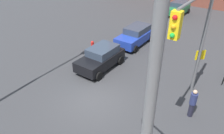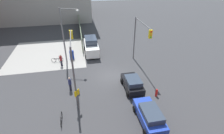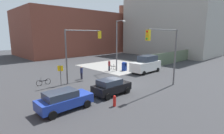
{
  "view_description": "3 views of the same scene",
  "coord_description": "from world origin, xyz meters",
  "px_view_note": "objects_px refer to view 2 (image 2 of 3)",
  "views": [
    {
      "loc": [
        7.77,
        6.87,
        8.48
      ],
      "look_at": [
        -0.4,
        1.09,
        2.48
      ],
      "focal_mm": 35.0,
      "sensor_mm": 36.0,
      "label": 1
    },
    {
      "loc": [
        -19.14,
        3.69,
        12.55
      ],
      "look_at": [
        -1.15,
        0.07,
        2.06
      ],
      "focal_mm": 28.0,
      "sensor_mm": 36.0,
      "label": 2
    },
    {
      "loc": [
        -14.62,
        -14.07,
        5.97
      ],
      "look_at": [
        -0.61,
        0.75,
        2.09
      ],
      "focal_mm": 28.0,
      "sensor_mm": 36.0,
      "label": 3
    }
  ],
  "objects_px": {
    "mailbox_blue": "(72,54)",
    "fire_hydrant": "(156,92)",
    "street_lamp_corner": "(65,33)",
    "bicycle_leaning_on_fence": "(57,60)",
    "sedan_blue": "(150,115)",
    "van_white_delivery": "(91,46)",
    "traffic_signal_se_corner": "(140,35)",
    "pedestrian_waiting": "(61,60)",
    "bicycle_at_crosswalk": "(61,119)",
    "pedestrian_crossing": "(70,84)",
    "hatchback_black": "(132,83)",
    "traffic_signal_nw_corner": "(72,56)"
  },
  "relations": [
    {
      "from": "mailbox_blue",
      "to": "fire_hydrant",
      "type": "relative_size",
      "value": 1.52
    },
    {
      "from": "street_lamp_corner",
      "to": "bicycle_leaning_on_fence",
      "type": "relative_size",
      "value": 4.57
    },
    {
      "from": "fire_hydrant",
      "to": "bicycle_leaning_on_fence",
      "type": "bearing_deg",
      "value": 47.07
    },
    {
      "from": "sedan_blue",
      "to": "van_white_delivery",
      "type": "relative_size",
      "value": 0.8
    },
    {
      "from": "van_white_delivery",
      "to": "bicycle_leaning_on_fence",
      "type": "height_order",
      "value": "van_white_delivery"
    },
    {
      "from": "traffic_signal_se_corner",
      "to": "pedestrian_waiting",
      "type": "bearing_deg",
      "value": 79.96
    },
    {
      "from": "mailbox_blue",
      "to": "sedan_blue",
      "type": "height_order",
      "value": "sedan_blue"
    },
    {
      "from": "street_lamp_corner",
      "to": "bicycle_at_crosswalk",
      "type": "height_order",
      "value": "street_lamp_corner"
    },
    {
      "from": "bicycle_at_crosswalk",
      "to": "pedestrian_crossing",
      "type": "bearing_deg",
      "value": -9.46
    },
    {
      "from": "fire_hydrant",
      "to": "sedan_blue",
      "type": "bearing_deg",
      "value": 146.83
    },
    {
      "from": "hatchback_black",
      "to": "bicycle_leaning_on_fence",
      "type": "xyz_separation_m",
      "value": [
        8.85,
        9.12,
        -0.5
      ]
    },
    {
      "from": "fire_hydrant",
      "to": "pedestrian_crossing",
      "type": "height_order",
      "value": "pedestrian_crossing"
    },
    {
      "from": "traffic_signal_se_corner",
      "to": "fire_hydrant",
      "type": "xyz_separation_m",
      "value": [
        -7.25,
        0.3,
        -4.17
      ]
    },
    {
      "from": "van_white_delivery",
      "to": "pedestrian_crossing",
      "type": "relative_size",
      "value": 3.12
    },
    {
      "from": "bicycle_leaning_on_fence",
      "to": "bicycle_at_crosswalk",
      "type": "xyz_separation_m",
      "value": [
        -12.4,
        -1.2,
        0.0
      ]
    },
    {
      "from": "mailbox_blue",
      "to": "bicycle_leaning_on_fence",
      "type": "height_order",
      "value": "mailbox_blue"
    },
    {
      "from": "pedestrian_crossing",
      "to": "sedan_blue",
      "type": "bearing_deg",
      "value": -50.23
    },
    {
      "from": "sedan_blue",
      "to": "bicycle_leaning_on_fence",
      "type": "xyz_separation_m",
      "value": [
        14.01,
        9.17,
        -0.5
      ]
    },
    {
      "from": "traffic_signal_nw_corner",
      "to": "fire_hydrant",
      "type": "distance_m",
      "value": 9.98
    },
    {
      "from": "street_lamp_corner",
      "to": "van_white_delivery",
      "type": "height_order",
      "value": "street_lamp_corner"
    },
    {
      "from": "hatchback_black",
      "to": "pedestrian_waiting",
      "type": "height_order",
      "value": "pedestrian_waiting"
    },
    {
      "from": "mailbox_blue",
      "to": "sedan_blue",
      "type": "bearing_deg",
      "value": -154.5
    },
    {
      "from": "sedan_blue",
      "to": "pedestrian_crossing",
      "type": "relative_size",
      "value": 2.51
    },
    {
      "from": "traffic_signal_nw_corner",
      "to": "sedan_blue",
      "type": "height_order",
      "value": "traffic_signal_nw_corner"
    },
    {
      "from": "fire_hydrant",
      "to": "hatchback_black",
      "type": "xyz_separation_m",
      "value": [
        1.75,
        2.27,
        0.36
      ]
    },
    {
      "from": "pedestrian_waiting",
      "to": "street_lamp_corner",
      "type": "bearing_deg",
      "value": -79.0
    },
    {
      "from": "traffic_signal_nw_corner",
      "to": "bicycle_leaning_on_fence",
      "type": "height_order",
      "value": "traffic_signal_nw_corner"
    },
    {
      "from": "street_lamp_corner",
      "to": "bicycle_at_crosswalk",
      "type": "xyz_separation_m",
      "value": [
        -11.88,
        0.55,
        -4.35
      ]
    },
    {
      "from": "street_lamp_corner",
      "to": "mailbox_blue",
      "type": "bearing_deg",
      "value": -21.91
    },
    {
      "from": "pedestrian_waiting",
      "to": "bicycle_leaning_on_fence",
      "type": "xyz_separation_m",
      "value": [
        1.4,
        0.7,
        -0.6
      ]
    },
    {
      "from": "street_lamp_corner",
      "to": "pedestrian_crossing",
      "type": "bearing_deg",
      "value": -177.95
    },
    {
      "from": "sedan_blue",
      "to": "pedestrian_waiting",
      "type": "distance_m",
      "value": 15.19
    },
    {
      "from": "traffic_signal_nw_corner",
      "to": "fire_hydrant",
      "type": "xyz_separation_m",
      "value": [
        -2.59,
        -8.7,
        -4.15
      ]
    },
    {
      "from": "pedestrian_crossing",
      "to": "pedestrian_waiting",
      "type": "height_order",
      "value": "pedestrian_waiting"
    },
    {
      "from": "street_lamp_corner",
      "to": "sedan_blue",
      "type": "bearing_deg",
      "value": -151.17
    },
    {
      "from": "pedestrian_crossing",
      "to": "bicycle_leaning_on_fence",
      "type": "xyz_separation_m",
      "value": [
        7.6,
        2.0,
        -0.56
      ]
    },
    {
      "from": "traffic_signal_nw_corner",
      "to": "street_lamp_corner",
      "type": "relative_size",
      "value": 0.81
    },
    {
      "from": "sedan_blue",
      "to": "bicycle_leaning_on_fence",
      "type": "bearing_deg",
      "value": 33.19
    },
    {
      "from": "fire_hydrant",
      "to": "pedestrian_waiting",
      "type": "height_order",
      "value": "pedestrian_waiting"
    },
    {
      "from": "fire_hydrant",
      "to": "van_white_delivery",
      "type": "xyz_separation_m",
      "value": [
        12.74,
        6.0,
        0.79
      ]
    },
    {
      "from": "fire_hydrant",
      "to": "hatchback_black",
      "type": "bearing_deg",
      "value": 52.41
    },
    {
      "from": "hatchback_black",
      "to": "pedestrian_waiting",
      "type": "xyz_separation_m",
      "value": [
        7.45,
        8.43,
        0.1
      ]
    },
    {
      "from": "mailbox_blue",
      "to": "pedestrian_crossing",
      "type": "distance_m",
      "value": 8.2
    },
    {
      "from": "traffic_signal_nw_corner",
      "to": "bicycle_leaning_on_fence",
      "type": "distance_m",
      "value": 9.47
    },
    {
      "from": "traffic_signal_nw_corner",
      "to": "pedestrian_crossing",
      "type": "relative_size",
      "value": 3.75
    },
    {
      "from": "hatchback_black",
      "to": "bicycle_at_crosswalk",
      "type": "bearing_deg",
      "value": 114.14
    },
    {
      "from": "pedestrian_waiting",
      "to": "bicycle_at_crosswalk",
      "type": "height_order",
      "value": "pedestrian_waiting"
    },
    {
      "from": "sedan_blue",
      "to": "pedestrian_crossing",
      "type": "distance_m",
      "value": 9.62
    },
    {
      "from": "mailbox_blue",
      "to": "pedestrian_waiting",
      "type": "distance_m",
      "value": 2.51
    },
    {
      "from": "traffic_signal_se_corner",
      "to": "bicycle_leaning_on_fence",
      "type": "height_order",
      "value": "traffic_signal_se_corner"
    }
  ]
}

